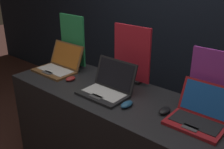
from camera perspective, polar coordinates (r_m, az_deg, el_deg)
The scene contains 11 objects.
wall_back at distance 2.95m, azimuth 16.91°, elevation 14.57°, with size 8.00×0.05×2.80m.
display_counter at distance 2.26m, azimuth 0.05°, elevation -13.61°, with size 1.82×0.65×0.85m.
laptop_front at distance 2.49m, azimuth -11.48°, elevation 2.05°, with size 0.39×0.33×0.24m.
mouse_front at distance 2.27m, azimuth -9.03°, elevation -0.92°, with size 0.06×0.09×0.03m.
promo_stand_front at distance 2.55m, azimuth -8.55°, elevation 7.00°, with size 0.31×0.07×0.50m.
laptop_middle at distance 2.00m, azimuth -0.99°, elevation -2.64°, with size 0.37×0.31×0.24m.
mouse_middle at distance 1.84m, azimuth 3.24°, elevation -6.51°, with size 0.06×0.11×0.04m.
promo_stand_middle at distance 2.16m, azimuth 4.32°, elevation 4.13°, with size 0.35×0.07×0.48m.
laptop_back at distance 1.73m, azimuth 18.48°, elevation -8.28°, with size 0.34×0.31×0.23m.
mouse_back at distance 1.80m, azimuth 11.38°, elevation -7.69°, with size 0.06×0.11×0.04m.
promo_stand_back at distance 1.84m, azimuth 21.48°, elevation -1.73°, with size 0.34×0.07×0.42m.
Camera 1 is at (1.18, -1.07, 1.76)m, focal length 42.00 mm.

